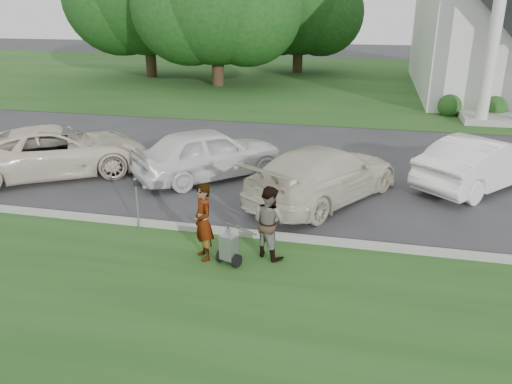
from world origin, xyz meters
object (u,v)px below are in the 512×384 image
(car_b, at_px, (209,153))
(person_left, at_px, (203,223))
(car_c, at_px, (324,174))
(car_d, at_px, (482,163))
(parking_meter_near, at_px, (137,198))
(striping_cart, at_px, (229,248))
(car_a, at_px, (57,151))
(tree_left, at_px, (216,2))
(tree_back, at_px, (299,8))
(person_right, at_px, (269,222))

(car_b, bearing_deg, person_left, 152.87)
(car_c, distance_m, car_d, 4.77)
(parking_meter_near, xyz_separation_m, car_b, (0.46, 4.01, -0.02))
(striping_cart, relative_size, car_b, 0.22)
(car_b, bearing_deg, car_a, 55.48)
(tree_left, distance_m, car_a, 18.92)
(car_b, height_order, car_c, car_b)
(person_left, xyz_separation_m, car_b, (-1.51, 5.03, -0.04))
(striping_cart, distance_m, car_a, 8.10)
(tree_left, height_order, parking_meter_near, tree_left)
(striping_cart, relative_size, car_c, 0.20)
(tree_back, bearing_deg, striping_cart, -83.99)
(person_left, bearing_deg, tree_back, 146.20)
(striping_cart, bearing_deg, car_a, 168.37)
(tree_left, height_order, car_b, tree_left)
(car_d, bearing_deg, car_c, 66.11)
(tree_left, height_order, tree_back, tree_left)
(car_c, bearing_deg, striping_cart, 99.88)
(striping_cart, bearing_deg, person_right, 58.28)
(person_left, xyz_separation_m, car_c, (2.09, 3.94, -0.08))
(person_left, height_order, parking_meter_near, person_left)
(person_right, xyz_separation_m, car_c, (0.79, 3.54, -0.04))
(car_a, height_order, car_d, car_a)
(tree_back, relative_size, parking_meter_near, 7.51)
(person_right, height_order, car_d, person_right)
(tree_back, height_order, person_left, tree_back)
(tree_left, relative_size, person_right, 6.79)
(tree_back, height_order, car_c, tree_back)
(tree_back, height_order, striping_cart, tree_back)
(tree_back, distance_m, parking_meter_near, 29.91)
(tree_back, bearing_deg, car_d, -69.83)
(car_a, bearing_deg, person_left, -157.29)
(tree_left, distance_m, car_c, 21.12)
(car_b, xyz_separation_m, car_d, (7.92, 0.93, -0.03))
(tree_left, height_order, person_left, tree_left)
(person_right, relative_size, parking_meter_near, 1.22)
(parking_meter_near, distance_m, car_b, 4.04)
(parking_meter_near, distance_m, car_a, 5.34)
(parking_meter_near, height_order, car_d, car_d)
(parking_meter_near, bearing_deg, car_b, 83.48)
(striping_cart, distance_m, parking_meter_near, 2.83)
(person_left, xyz_separation_m, parking_meter_near, (-1.97, 1.01, -0.02))
(person_right, distance_m, car_d, 7.55)
(person_left, relative_size, car_c, 0.32)
(person_right, distance_m, car_a, 8.44)
(person_left, distance_m, parking_meter_near, 2.21)
(tree_left, distance_m, striping_cart, 24.39)
(tree_left, relative_size, car_b, 2.31)
(tree_left, relative_size, parking_meter_near, 8.30)
(tree_left, relative_size, person_left, 6.45)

